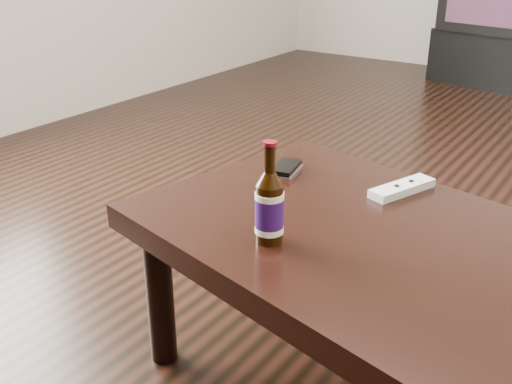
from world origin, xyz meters
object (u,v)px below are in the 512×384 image
Objects in this scene: phone at (286,169)px; remote at (402,188)px; coffee_table at (399,270)px; tv_stand at (504,59)px; beer_bottle at (269,207)px.

remote is at bearing -4.41° from phone.
tv_stand is at bearing 99.56° from coffee_table.
coffee_table is at bearing -67.77° from tv_stand.
phone reaches higher than coffee_table.
beer_bottle reaches higher than tv_stand.
remote is (-0.09, 0.24, 0.06)m from coffee_table.
beer_bottle is (-0.21, -0.13, 0.12)m from coffee_table.
tv_stand is 3.22m from coffee_table.
coffee_table reaches higher than tv_stand.
phone is at bearing -151.34° from remote.
beer_bottle reaches higher than phone.
beer_bottle is at bearing -149.59° from coffee_table.
coffee_table is at bearing -48.18° from remote.
coffee_table is 10.48× the size of phone.
phone is at bearing 116.45° from beer_bottle.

